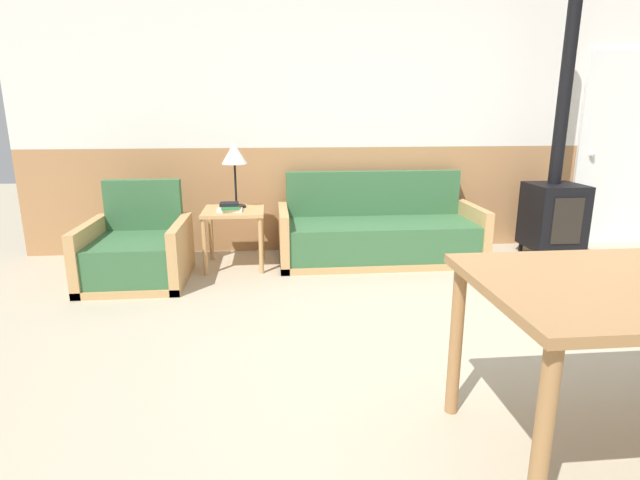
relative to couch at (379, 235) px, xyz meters
name	(u,v)px	position (x,y,z in m)	size (l,w,h in m)	color
ground_plane	(481,368)	(0.13, -2.15, -0.25)	(16.00, 16.00, 0.00)	#B2A58C
wall_back	(385,117)	(0.13, 0.48, 1.10)	(7.20, 0.06, 2.70)	#AD7A4C
couch	(379,235)	(0.00, 0.00, 0.00)	(1.91, 0.77, 0.83)	tan
armchair	(137,254)	(-2.16, -0.41, -0.01)	(0.82, 0.84, 0.82)	tan
side_table	(234,219)	(-1.37, -0.07, 0.20)	(0.55, 0.55, 0.54)	tan
table_lamp	(234,157)	(-1.35, 0.02, 0.76)	(0.23, 0.23, 0.59)	black
book_stack	(230,207)	(-1.39, -0.17, 0.33)	(0.22, 0.16, 0.08)	white
wood_stove	(555,198)	(1.72, -0.05, 0.35)	(0.48, 0.49, 2.52)	black
entry_door	(619,150)	(2.66, 0.43, 0.76)	(0.93, 0.09, 2.00)	white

